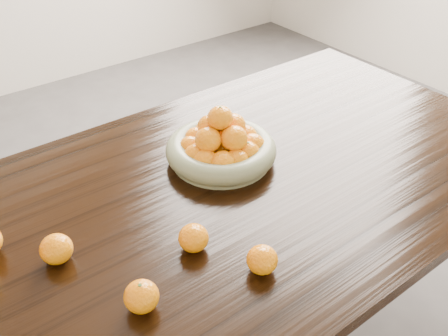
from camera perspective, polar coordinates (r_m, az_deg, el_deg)
dining_table at (r=1.37m, az=-1.79°, el=-5.96°), size 2.00×1.00×0.75m
fruit_bowl at (r=1.42m, az=-0.25°, el=2.50°), size 0.32×0.32×0.17m
loose_orange_0 at (r=1.04m, az=-9.41°, el=-14.28°), size 0.07×0.07×0.07m
loose_orange_1 at (r=1.14m, az=-3.50°, el=-7.98°), size 0.07×0.07×0.07m
loose_orange_2 at (r=1.10m, az=4.39°, el=-10.41°), size 0.07×0.07×0.06m
loose_orange_3 at (r=1.17m, az=-18.61°, el=-8.77°), size 0.07×0.07×0.07m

